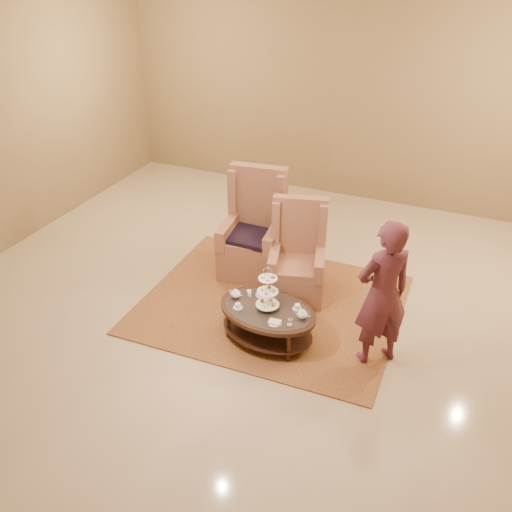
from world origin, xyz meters
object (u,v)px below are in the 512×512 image
at_px(tea_table, 267,314).
at_px(armchair_right, 297,264).
at_px(person, 383,295).
at_px(armchair_left, 254,238).

bearing_deg(tea_table, armchair_right, 100.82).
bearing_deg(person, armchair_right, -77.67).
distance_m(tea_table, armchair_right, 1.04).
bearing_deg(person, armchair_left, -73.33).
distance_m(armchair_right, person, 1.56).
xyz_separation_m(armchair_right, person, (1.22, -0.88, 0.42)).
bearing_deg(armchair_right, armchair_left, 141.25).
bearing_deg(armchair_left, armchair_right, -30.02).
bearing_deg(armchair_left, person, -38.31).
xyz_separation_m(tea_table, armchair_right, (-0.03, 1.04, 0.07)).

